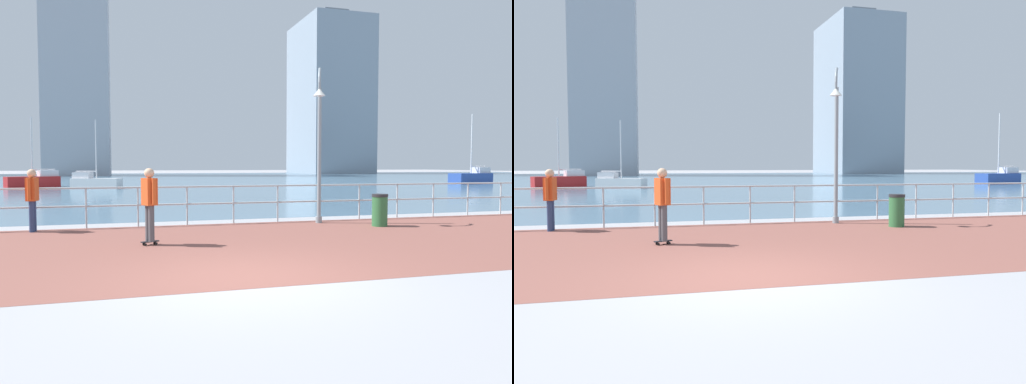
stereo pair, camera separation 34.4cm
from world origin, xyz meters
The scene contains 13 objects.
ground centered at (0.00, 40.00, 0.00)m, with size 220.00×220.00×0.00m, color #9E9EA3.
brick_paving centered at (0.00, 3.08, 0.00)m, with size 28.00×7.52×0.01m, color brown.
harbor_water centered at (0.00, 51.84, 0.00)m, with size 180.00×88.00×0.00m, color slate.
waterfront_railing centered at (0.00, 6.84, 0.79)m, with size 25.25×0.06×1.15m.
lamppost centered at (3.85, 6.08, 2.58)m, with size 0.50×0.77×4.66m.
skateboarder centered at (-1.27, 3.51, 1.02)m, with size 0.41×0.54×1.70m.
bystander centered at (-4.11, 6.49, 0.97)m, with size 0.29×0.56×1.66m.
trash_bin centered at (5.30, 5.04, 0.47)m, with size 0.46×0.46×0.93m.
sailboat_navy centered at (-3.70, 30.07, 0.49)m, with size 3.76×2.51×5.08m.
sailboat_ivory centered at (29.88, 30.41, 0.62)m, with size 4.83×2.49×6.49m.
sailboat_yellow centered at (-8.45, 34.09, 0.53)m, with size 4.09×2.87×5.56m.
tower_glass centered at (40.37, 85.41, 15.72)m, with size 13.01×16.79×33.10m.
tower_brick centered at (-8.50, 78.69, 21.51)m, with size 10.08×13.54×44.70m.
Camera 2 is at (-1.54, -7.24, 1.76)m, focal length 33.55 mm.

